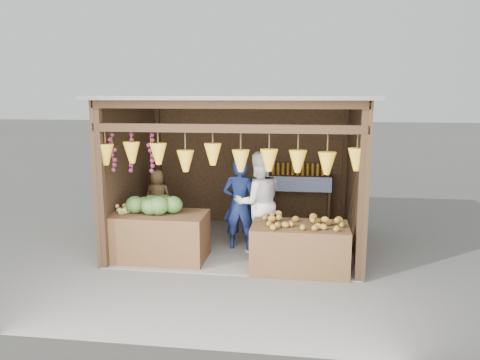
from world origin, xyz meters
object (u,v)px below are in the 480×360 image
(counter_left, at_px, (157,237))
(man_standing, at_px, (240,204))
(vendor_seated, at_px, (158,197))
(counter_right, at_px, (300,248))
(woman_standing, at_px, (258,203))

(counter_left, bearing_deg, man_standing, 29.65)
(counter_left, relative_size, man_standing, 1.00)
(man_standing, xyz_separation_m, vendor_seated, (-1.59, 0.41, -0.01))
(counter_left, distance_m, counter_right, 2.32)
(counter_left, height_order, woman_standing, woman_standing)
(counter_left, xyz_separation_m, woman_standing, (1.60, 0.61, 0.48))
(vendor_seated, bearing_deg, counter_left, 109.55)
(counter_right, distance_m, woman_standing, 1.17)
(man_standing, bearing_deg, woman_standing, 158.73)
(man_standing, relative_size, woman_standing, 0.92)
(counter_left, xyz_separation_m, counter_right, (2.32, -0.15, -0.03))
(vendor_seated, bearing_deg, woman_standing, 168.30)
(woman_standing, distance_m, vendor_seated, 2.00)
(counter_right, bearing_deg, woman_standing, 133.14)
(woman_standing, bearing_deg, counter_right, 111.35)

